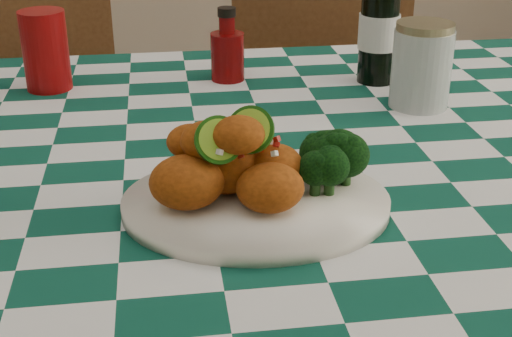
{
  "coord_description": "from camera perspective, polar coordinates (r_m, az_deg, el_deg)",
  "views": [
    {
      "loc": [
        -0.15,
        -0.89,
        1.18
      ],
      "look_at": [
        -0.05,
        -0.17,
        0.84
      ],
      "focal_mm": 50.0,
      "sensor_mm": 36.0,
      "label": 1
    }
  ],
  "objects": [
    {
      "name": "plate",
      "position": [
        0.83,
        0.0,
        -2.88
      ],
      "size": [
        0.33,
        0.27,
        0.02
      ],
      "primitive_type": null,
      "rotation": [
        0.0,
        0.0,
        -0.1
      ],
      "color": "white",
      "rests_on": "dining_table"
    },
    {
      "name": "fried_chicken_pile",
      "position": [
        0.8,
        -1.46,
        0.82
      ],
      "size": [
        0.16,
        0.12,
        0.1
      ],
      "primitive_type": null,
      "color": "#A64810",
      "rests_on": "plate"
    },
    {
      "name": "broccoli_side",
      "position": [
        0.84,
        5.88,
        0.38
      ],
      "size": [
        0.08,
        0.08,
        0.06
      ],
      "primitive_type": null,
      "color": "black",
      "rests_on": "plate"
    },
    {
      "name": "red_tumbler",
      "position": [
        1.27,
        -16.49,
        9.04
      ],
      "size": [
        0.08,
        0.08,
        0.13
      ],
      "primitive_type": "cylinder",
      "rotation": [
        0.0,
        0.0,
        0.08
      ],
      "color": "maroon",
      "rests_on": "dining_table"
    },
    {
      "name": "ketchup_bottle",
      "position": [
        1.27,
        -2.31,
        9.9
      ],
      "size": [
        0.07,
        0.07,
        0.13
      ],
      "primitive_type": null,
      "rotation": [
        0.0,
        0.0,
        -0.24
      ],
      "color": "#680506",
      "rests_on": "dining_table"
    },
    {
      "name": "mason_jar",
      "position": [
        1.17,
        13.1,
        8.05
      ],
      "size": [
        0.12,
        0.12,
        0.14
      ],
      "primitive_type": null,
      "rotation": [
        0.0,
        0.0,
        -0.41
      ],
      "color": "#B2BCBA",
      "rests_on": "dining_table"
    },
    {
      "name": "beer_bottle",
      "position": [
        1.26,
        9.9,
        12.08
      ],
      "size": [
        0.08,
        0.08,
        0.24
      ],
      "primitive_type": null,
      "rotation": [
        0.0,
        0.0,
        -0.21
      ],
      "color": "black",
      "rests_on": "dining_table"
    },
    {
      "name": "wooden_chair_left",
      "position": [
        1.83,
        -15.48,
        -0.43
      ],
      "size": [
        0.47,
        0.49,
        0.85
      ],
      "primitive_type": null,
      "rotation": [
        0.0,
        0.0,
        0.25
      ],
      "color": "#472814",
      "rests_on": "ground"
    },
    {
      "name": "wooden_chair_right",
      "position": [
        1.75,
        5.88,
        2.29
      ],
      "size": [
        0.5,
        0.52,
        1.01
      ],
      "primitive_type": null,
      "rotation": [
        0.0,
        0.0,
        -0.09
      ],
      "color": "#472814",
      "rests_on": "ground"
    }
  ]
}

